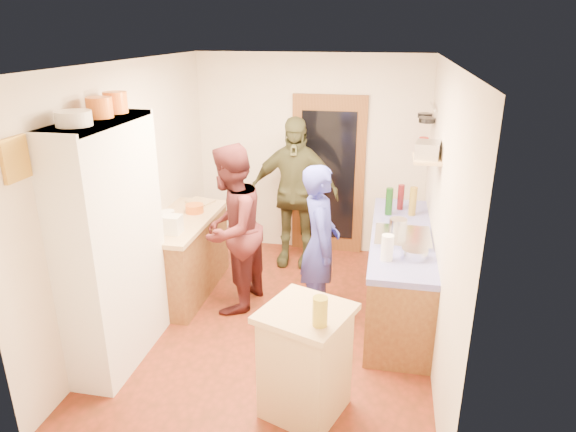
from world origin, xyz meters
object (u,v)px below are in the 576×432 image
(hutch_body, at_px, (112,246))
(person_left, at_px, (236,228))
(person_back, at_px, (295,193))
(island_base, at_px, (305,364))
(right_counter_base, at_px, (399,275))
(person_hob, at_px, (323,245))

(hutch_body, height_order, person_left, hutch_body)
(person_left, bearing_deg, person_back, 168.98)
(hutch_body, bearing_deg, island_base, -13.37)
(island_base, distance_m, person_left, 1.87)
(right_counter_base, xyz_separation_m, island_base, (-0.72, -1.72, 0.01))
(island_base, relative_size, person_left, 0.48)
(island_base, bearing_deg, right_counter_base, 67.23)
(person_hob, bearing_deg, island_base, 170.72)
(right_counter_base, relative_size, person_back, 1.16)
(right_counter_base, distance_m, person_back, 1.70)
(island_base, relative_size, person_hob, 0.52)
(person_back, bearing_deg, island_base, -77.88)
(right_counter_base, xyz_separation_m, person_hob, (-0.78, -0.29, 0.40))
(person_left, bearing_deg, hutch_body, -27.13)
(hutch_body, xyz_separation_m, person_left, (0.78, 1.09, -0.20))
(hutch_body, bearing_deg, person_hob, 30.44)
(hutch_body, distance_m, person_left, 1.35)
(person_left, bearing_deg, island_base, 41.95)
(right_counter_base, bearing_deg, person_back, 143.41)
(hutch_body, bearing_deg, right_counter_base, 27.47)
(right_counter_base, bearing_deg, hutch_body, -152.53)
(person_left, xyz_separation_m, person_back, (0.42, 1.18, 0.05))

